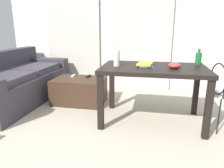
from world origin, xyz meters
TOP-DOWN VIEW (x-y plane):
  - ground_plane at (0.00, 1.14)m, footprint 7.40×7.40m
  - wall_back at (0.00, 3.08)m, footprint 5.51×0.10m
  - curtains at (0.00, 3.00)m, footprint 3.91×0.03m
  - couch at (-2.02, 1.87)m, footprint 0.97×2.04m
  - coffee_table at (-0.96, 2.01)m, footprint 0.83×0.58m
  - craft_table at (0.23, 1.51)m, footprint 1.32×0.82m
  - wire_chair at (1.04, 1.43)m, footprint 0.38×0.40m
  - bottle_near at (-0.24, 1.46)m, footprint 0.08×0.08m
  - bottle_far at (0.81, 1.78)m, footprint 0.08×0.08m
  - bowl at (0.47, 1.44)m, footprint 0.15×0.15m
  - book_stack at (0.12, 1.54)m, footprint 0.22×0.31m
  - tv_remote_on_table at (0.50, 1.71)m, footprint 0.11×0.16m
  - tv_remote_primary at (-0.85, 2.17)m, footprint 0.05×0.15m
  - tv_remote_secondary at (-1.11, 2.15)m, footprint 0.06×0.16m

SIDE VIEW (x-z plane):
  - ground_plane at x=0.00m, z-range 0.00..0.00m
  - coffee_table at x=-0.96m, z-range 0.00..0.41m
  - couch at x=-2.02m, z-range -0.09..0.74m
  - tv_remote_secondary at x=-1.11m, z-range 0.41..0.43m
  - tv_remote_primary at x=-0.85m, z-range 0.41..0.43m
  - wire_chair at x=1.04m, z-range 0.10..0.93m
  - craft_table at x=0.23m, z-range 0.27..1.02m
  - tv_remote_on_table at x=0.50m, z-range 0.74..0.76m
  - book_stack at x=0.12m, z-range 0.74..0.79m
  - bowl at x=0.47m, z-range 0.74..0.82m
  - bottle_far at x=0.81m, z-range 0.72..0.93m
  - bottle_near at x=-0.24m, z-range 0.72..0.98m
  - curtains at x=0.00m, z-range 0.00..2.25m
  - wall_back at x=0.00m, z-range 0.00..2.68m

